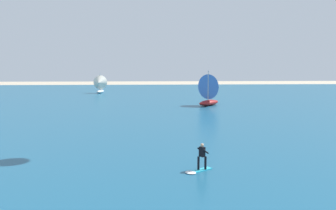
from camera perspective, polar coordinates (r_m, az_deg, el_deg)
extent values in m
cube|color=navy|center=(53.73, -2.24, -0.25)|extent=(160.00, 90.00, 0.10)
cube|color=#26B2CC|center=(23.42, 5.15, -9.73)|extent=(1.38, 1.20, 0.05)
cylinder|color=black|center=(23.26, 4.64, -8.76)|extent=(0.14, 0.14, 0.80)
cylinder|color=black|center=(23.35, 5.69, -8.71)|extent=(0.14, 0.14, 0.80)
cube|color=black|center=(23.12, 5.18, -7.06)|extent=(0.39, 0.42, 0.60)
sphere|color=tan|center=(23.03, 5.19, -6.07)|extent=(0.22, 0.22, 0.22)
cylinder|color=black|center=(23.32, 4.94, -6.81)|extent=(0.45, 0.38, 0.39)
cylinder|color=black|center=(23.02, 5.72, -7.01)|extent=(0.45, 0.38, 0.39)
ellipsoid|color=white|center=(22.78, 3.44, -10.16)|extent=(0.90, 0.92, 0.08)
ellipsoid|color=maroon|center=(55.00, 6.19, 0.35)|extent=(4.02, 4.13, 0.80)
cylinder|color=silver|center=(54.59, 6.11, 2.99)|extent=(0.13, 0.13, 4.29)
cone|color=#3F72CC|center=(55.38, 6.66, 2.82)|extent=(3.91, 3.84, 3.60)
ellipsoid|color=white|center=(75.86, -10.21, 2.05)|extent=(1.55, 3.42, 0.62)
cylinder|color=silver|center=(75.87, -10.21, 3.53)|extent=(0.10, 0.10, 3.30)
cone|color=silver|center=(75.18, -10.35, 3.37)|extent=(2.93, 1.78, 2.77)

